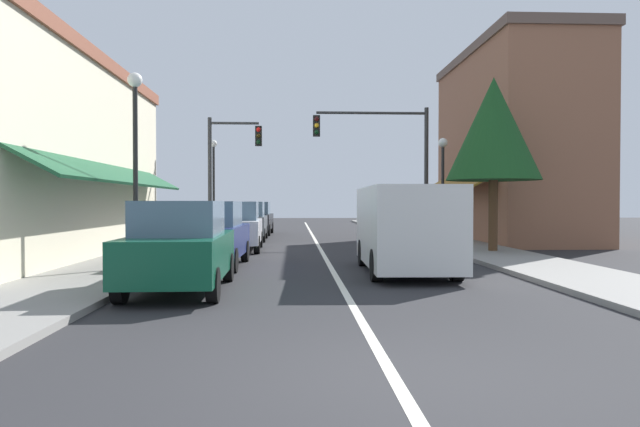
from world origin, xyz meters
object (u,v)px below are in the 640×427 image
parked_car_far_left (247,221)px  parked_car_distant_left (255,218)px  traffic_signal_mast_arm (388,150)px  parked_car_third_left (236,226)px  street_lamp_right_mid (443,172)px  street_lamp_left_far (214,172)px  parked_car_nearest_left (180,247)px  parked_car_second_left (210,234)px  traffic_signal_left_corner (227,161)px  van_in_lane (405,226)px  street_lamp_left_near (135,139)px  tree_right_near (494,129)px

parked_car_far_left → parked_car_distant_left: bearing=88.8°
traffic_signal_mast_arm → parked_car_third_left: bearing=-147.0°
parked_car_far_left → street_lamp_right_mid: (7.97, -4.06, 2.04)m
parked_car_third_left → street_lamp_left_far: street_lamp_left_far is taller
parked_car_far_left → street_lamp_right_mid: 9.18m
parked_car_nearest_left → parked_car_third_left: same height
parked_car_second_left → parked_car_distant_left: same height
parked_car_third_left → traffic_signal_left_corner: size_ratio=0.74×
van_in_lane → street_lamp_right_mid: 8.86m
traffic_signal_mast_arm → parked_car_distant_left: bearing=134.4°
parked_car_second_left → street_lamp_left_near: size_ratio=0.84×
parked_car_distant_left → street_lamp_left_far: street_lamp_left_far is taller
street_lamp_right_mid → street_lamp_left_near: bearing=-141.3°
traffic_signal_mast_arm → traffic_signal_left_corner: bearing=168.3°
parked_car_far_left → street_lamp_left_far: 4.28m
parked_car_distant_left → van_in_lane: (4.82, -16.93, 0.27)m
parked_car_third_left → parked_car_far_left: bearing=89.5°
street_lamp_right_mid → parked_car_third_left: bearing=-169.6°
parked_car_nearest_left → street_lamp_left_far: (-1.84, 17.92, 2.41)m
parked_car_nearest_left → street_lamp_left_far: street_lamp_left_far is taller
street_lamp_left_near → tree_right_near: bearing=23.3°
parked_car_distant_left → street_lamp_left_far: size_ratio=0.84×
parked_car_second_left → street_lamp_right_mid: size_ratio=0.97×
parked_car_distant_left → traffic_signal_left_corner: bearing=-100.0°
street_lamp_left_far → tree_right_near: size_ratio=0.83×
parked_car_third_left → parked_car_distant_left: bearing=88.8°
parked_car_nearest_left → parked_car_far_left: (0.07, 14.94, 0.00)m
parked_car_nearest_left → van_in_lane: size_ratio=0.79×
van_in_lane → street_lamp_left_far: (-6.80, 15.15, 2.14)m
street_lamp_right_mid → street_lamp_left_far: street_lamp_left_far is taller
parked_car_second_left → traffic_signal_left_corner: 11.03m
parked_car_second_left → tree_right_near: (8.95, 3.40, 3.31)m
parked_car_third_left → parked_car_distant_left: same height
van_in_lane → tree_right_near: 6.97m
traffic_signal_mast_arm → street_lamp_right_mid: size_ratio=1.38×
traffic_signal_mast_arm → street_lamp_left_near: bearing=-127.7°
parked_car_second_left → traffic_signal_mast_arm: bearing=56.8°
parked_car_far_left → street_lamp_left_near: 12.24m
street_lamp_left_far → parked_car_second_left: bearing=-82.5°
parked_car_third_left → tree_right_near: size_ratio=0.70×
parked_car_distant_left → street_lamp_left_near: street_lamp_left_near is taller
van_in_lane → parked_car_far_left: bearing=113.5°
tree_right_near → parked_car_nearest_left: bearing=-139.4°
parked_car_second_left → parked_car_far_left: (0.12, 10.71, 0.00)m
parked_car_second_left → tree_right_near: size_ratio=0.70×
traffic_signal_mast_arm → street_lamp_left_far: (-8.14, 4.50, -0.71)m
traffic_signal_left_corner → tree_right_near: 12.15m
parked_car_third_left → traffic_signal_left_corner: bearing=98.8°
street_lamp_left_far → tree_right_near: tree_right_near is taller
parked_car_distant_left → parked_car_nearest_left: bearing=-89.1°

